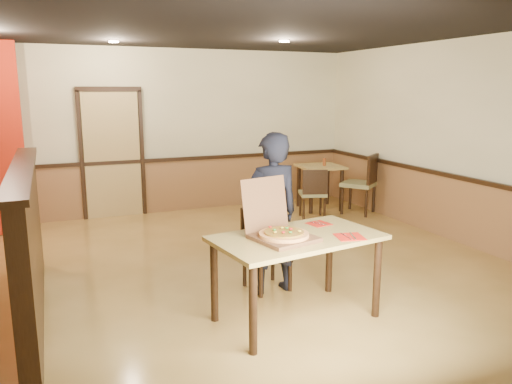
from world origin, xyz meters
TOP-DOWN VIEW (x-y plane):
  - floor at (0.00, 0.00)m, footprint 7.00×7.00m
  - ceiling at (0.00, 0.00)m, footprint 7.00×7.00m
  - wall_back at (0.00, 3.50)m, footprint 7.00×0.00m
  - wall_right at (3.50, 0.00)m, footprint 0.00×7.00m
  - wainscot_back at (0.00, 3.47)m, footprint 7.00×0.04m
  - chair_rail_back at (0.00, 3.45)m, footprint 7.00×0.06m
  - wainscot_right at (3.47, 0.00)m, footprint 0.04×7.00m
  - chair_rail_right at (3.45, 0.00)m, footprint 0.06×7.00m
  - back_door at (-0.80, 3.46)m, footprint 0.90×0.06m
  - booth_partition at (-2.00, -0.20)m, footprint 0.20×3.10m
  - spot_b at (-0.80, 2.50)m, footprint 0.14×0.14m
  - spot_c at (1.40, 1.50)m, footprint 0.14×0.14m
  - main_table at (0.26, -1.18)m, footprint 1.62×1.07m
  - diner_chair at (0.30, -0.35)m, footprint 0.48×0.48m
  - side_chair_left at (2.20, 1.99)m, footprint 0.53×0.53m
  - side_chair_right at (3.17, 1.99)m, footprint 0.72×0.72m
  - side_table at (2.67, 2.60)m, footprint 0.81×0.81m
  - diner at (0.31, -0.50)m, footprint 0.64×0.44m
  - pizza_box at (0.08, -1.20)m, footprint 0.60×0.67m
  - pizza at (0.09, -1.26)m, footprint 0.55×0.55m
  - napkin_near at (0.68, -1.40)m, footprint 0.29×0.29m
  - napkin_far at (0.65, -0.90)m, footprint 0.23×0.23m
  - condiment at (2.72, 2.55)m, footprint 0.05×0.05m

SIDE VIEW (x-z plane):
  - floor at x=0.00m, z-range 0.00..0.00m
  - wainscot_back at x=0.00m, z-range 0.00..0.90m
  - wainscot_right at x=3.47m, z-range 0.00..0.90m
  - side_chair_left at x=2.20m, z-range 0.04..0.89m
  - diner_chair at x=0.30m, z-range 0.04..0.92m
  - side_chair_right at x=3.17m, z-range 0.05..1.09m
  - side_table at x=2.67m, z-range 0.22..1.00m
  - main_table at x=0.26m, z-range 0.29..1.10m
  - booth_partition at x=-2.00m, z-range 0.01..1.46m
  - napkin_far at x=0.65m, z-range 0.81..0.82m
  - napkin_near at x=0.68m, z-range 0.81..0.82m
  - diner at x=0.31m, z-range 0.00..1.70m
  - condiment at x=2.72m, z-range 0.79..0.92m
  - pizza at x=0.09m, z-range 0.84..0.87m
  - pizza_box at x=0.08m, z-range 0.62..1.13m
  - chair_rail_back at x=0.00m, z-range 0.89..0.95m
  - chair_rail_right at x=3.45m, z-range 0.89..0.95m
  - back_door at x=-0.80m, z-range 0.00..2.10m
  - wall_back at x=0.00m, z-range -2.10..4.90m
  - wall_right at x=3.50m, z-range -2.10..4.90m
  - spot_b at x=-0.80m, z-range 2.77..2.79m
  - spot_c at x=1.40m, z-range 2.77..2.79m
  - ceiling at x=0.00m, z-range 2.80..2.80m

